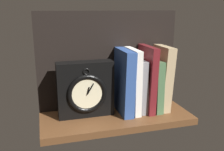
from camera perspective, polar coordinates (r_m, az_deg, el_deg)
ground_plane at (r=97.44cm, az=0.95°, el=-9.52°), size 55.98×22.56×2.50cm
back_panel at (r=100.94cm, az=-0.76°, el=3.50°), size 55.98×1.20×38.10cm
book_blue_modern at (r=95.94cm, az=2.71°, el=-1.39°), size 4.49×15.41×24.39cm
book_white_catcher at (r=97.03cm, az=4.63°, el=-1.17°), size 2.52×14.11×24.49cm
book_gray_chess at (r=98.62cm, az=6.16°, el=-2.18°), size 3.34×12.15×20.46cm
book_maroon_dawkins at (r=99.04cm, az=7.77°, el=-0.69°), size 3.28×14.80×25.32cm
book_green_romantic at (r=100.96cm, az=9.27°, el=-1.98°), size 2.97×14.01×20.09cm
book_tan_shortstories at (r=101.78cm, az=11.11°, el=-0.49°), size 4.83×12.92×25.12cm
framed_clock at (r=93.36cm, az=-5.94°, el=-3.21°), size 20.53×7.13×20.53cm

